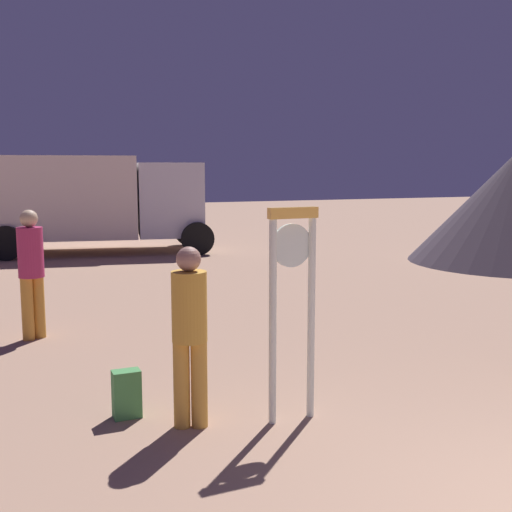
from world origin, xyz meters
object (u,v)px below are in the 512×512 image
person_distant (31,267)px  box_truck_near (79,199)px  standing_clock (292,290)px  backpack (127,394)px  person_near_clock (190,328)px

person_distant → box_truck_near: box_truck_near is taller
standing_clock → backpack: (-1.42, 0.66, -1.01)m
person_near_clock → backpack: (-0.49, 0.45, -0.70)m
standing_clock → box_truck_near: 13.04m
person_near_clock → backpack: size_ratio=3.62×
backpack → box_truck_near: (1.20, 12.38, 1.30)m
person_distant → box_truck_near: size_ratio=0.25×
person_near_clock → person_distant: size_ratio=0.93×
box_truck_near → standing_clock: bearing=-89.1°
backpack → person_distant: 3.44m
standing_clock → person_distant: bearing=117.2°
person_distant → person_near_clock: bearing=-73.5°
person_near_clock → standing_clock: bearing=-12.4°
backpack → standing_clock: bearing=-24.8°
person_near_clock → box_truck_near: box_truck_near is taller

